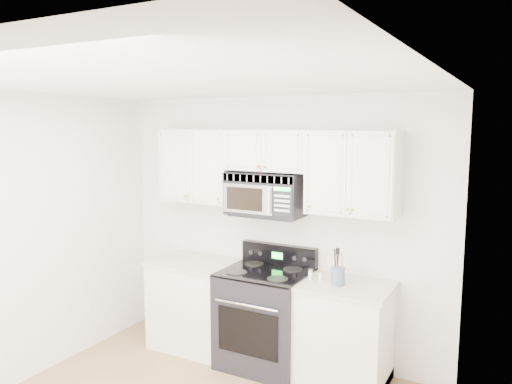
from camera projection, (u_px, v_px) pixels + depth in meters
The scene contains 9 objects.
room at pixel (168, 271), 3.49m from camera, with size 3.51×3.51×2.61m.
base_cabinet_left at pixel (195, 306), 5.24m from camera, with size 0.86×0.65×0.92m.
base_cabinet_right at pixel (341, 337), 4.49m from camera, with size 0.86×0.65×0.92m.
range at pixel (265, 316), 4.81m from camera, with size 0.81×0.73×1.13m.
upper_cabinets at pixel (270, 165), 4.79m from camera, with size 2.44×0.37×0.75m.
microwave at pixel (266, 194), 4.82m from camera, with size 0.75×0.42×0.41m.
utensil_crock at pixel (338, 275), 4.38m from camera, with size 0.12×0.12×0.33m.
shaker_salt at pixel (321, 275), 4.51m from camera, with size 0.04×0.04×0.09m.
shaker_pepper at pixel (310, 274), 4.54m from camera, with size 0.04×0.04×0.10m.
Camera 1 is at (2.15, -2.69, 2.32)m, focal length 35.00 mm.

